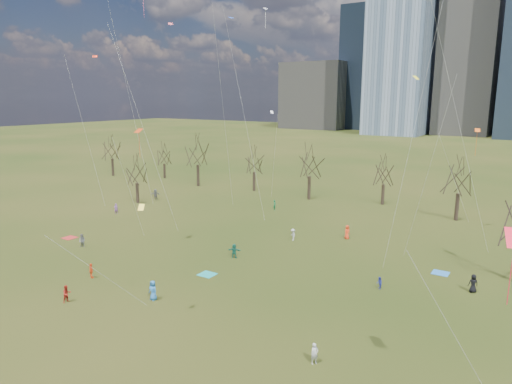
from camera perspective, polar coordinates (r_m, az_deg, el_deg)
The scene contains 20 objects.
ground at distance 44.05m, azimuth -8.63°, elevation -11.68°, with size 500.00×500.00×0.00m, color black.
downtown_skyline at distance 243.52m, azimuth 26.62°, elevation 15.68°, with size 212.50×78.00×118.00m.
bare_tree_row at distance 73.47m, azimuth 10.62°, elevation 2.72°, with size 113.04×29.80×9.50m.
blanket_teal at distance 46.69m, azimuth -6.12°, elevation -10.20°, with size 1.60×1.50×0.03m, color teal.
blanket_navy at distance 50.36m, azimuth 22.06°, elevation -9.37°, with size 1.60×1.50×0.03m, color blue.
blanket_crimson at distance 62.47m, azimuth -22.29°, elevation -5.32°, with size 1.60×1.50×0.03m, color red.
person_0 at distance 41.73m, azimuth -12.76°, elevation -11.89°, with size 0.87×0.57×1.78m, color #296CB2.
person_1 at distance 32.38m, azimuth 7.33°, elevation -19.40°, with size 0.54×0.35×1.47m, color beige.
person_2 at distance 43.57m, azimuth -22.57°, elevation -11.67°, with size 0.75×0.59×1.55m, color #A52017.
person_4 at distance 48.12m, azimuth -19.91°, elevation -9.24°, with size 0.89×0.37×1.51m, color #FF541C.
person_5 at distance 50.76m, azimuth -2.74°, elevation -7.36°, with size 1.48×0.47×1.60m, color #166554.
person_6 at distance 46.58m, azimuth 25.51°, elevation -10.28°, with size 0.84×0.55×1.72m, color black.
person_7 at distance 72.48m, azimuth -17.10°, elevation -2.01°, with size 0.59×0.39×1.61m, color #864F9F.
person_8 at distance 44.45m, azimuth 15.16°, elevation -10.93°, with size 0.57×0.45×1.18m, color #262EA6.
person_9 at distance 56.90m, azimuth 4.63°, elevation -5.32°, with size 0.95×0.55×1.47m, color silver.
person_11 at distance 80.93m, azimuth -12.46°, elevation -0.28°, with size 1.66×0.53×1.79m, color #5B5C5F.
person_12 at distance 58.39m, azimuth 11.32°, elevation -4.92°, with size 0.86×0.56×1.76m, color #FF431C.
person_13 at distance 71.76m, azimuth 2.35°, elevation -1.64°, with size 0.57×0.37×1.57m, color #176B3B.
person_14 at distance 57.87m, azimuth -20.91°, elevation -5.71°, with size 0.79×0.62×1.63m, color slate.
kites_airborne at distance 50.52m, azimuth 3.54°, elevation 8.25°, with size 59.33×48.96×29.99m.
Camera 1 is at (26.97, -30.13, 17.46)m, focal length 32.00 mm.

